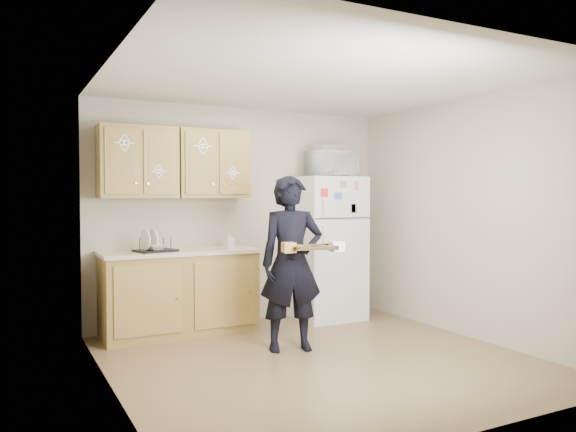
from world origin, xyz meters
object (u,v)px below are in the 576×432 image
(baking_tray, at_px, (313,248))
(microwave, at_px, (332,164))
(person, at_px, (292,263))
(dish_rack, at_px, (156,244))
(refrigerator, at_px, (327,248))

(baking_tray, bearing_deg, microwave, 65.29)
(person, xyz_separation_m, dish_rack, (-1.04, 1.04, 0.15))
(microwave, bearing_deg, refrigerator, 113.80)
(baking_tray, xyz_separation_m, microwave, (0.99, 1.28, 0.85))
(refrigerator, bearing_deg, baking_tray, -125.79)
(dish_rack, bearing_deg, baking_tray, -50.30)
(refrigerator, bearing_deg, dish_rack, 179.91)
(refrigerator, bearing_deg, microwave, -56.78)
(dish_rack, bearing_deg, microwave, -1.46)
(refrigerator, relative_size, microwave, 3.10)
(refrigerator, height_order, baking_tray, refrigerator)
(refrigerator, xyz_separation_m, person, (-1.03, -1.04, -0.02))
(refrigerator, height_order, person, refrigerator)
(person, bearing_deg, dish_rack, 148.01)
(baking_tray, distance_m, microwave, 1.83)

